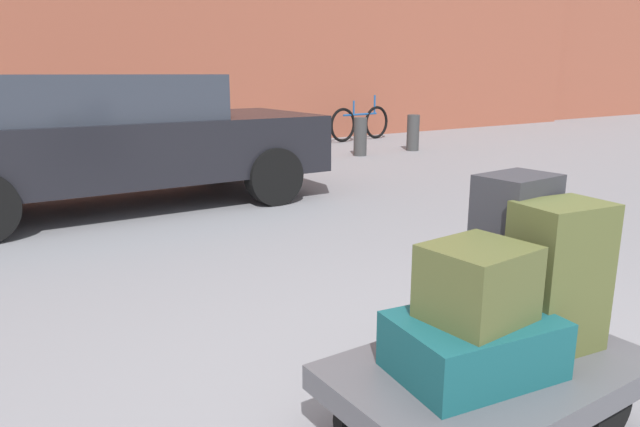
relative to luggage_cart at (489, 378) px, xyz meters
The scene contains 11 objects.
luggage_cart is the anchor object (origin of this frame).
suitcase_teal_stacked_top 0.22m from the luggage_cart, behind, with size 0.59×0.42×0.22m, color #144C51.
suitcase_olive_front_left 0.49m from the luggage_cart, ahead, with size 0.35×0.25×0.60m, color #4C5128.
suitcase_charcoal_rear_left 0.57m from the luggage_cart, 30.20° to the left, with size 0.33×0.24×0.68m, color #2D2D33.
duffel_bag_olive_topmost_pile 0.44m from the luggage_cart, behind, with size 0.36×0.31×0.28m, color #4C5128.
parked_car 5.09m from the luggage_cart, 91.10° to the left, with size 4.33×1.98×1.42m.
bicycle_leaning 10.59m from the luggage_cart, 55.32° to the left, with size 1.75×0.30×0.96m.
bollard_kerb_near 7.08m from the luggage_cart, 73.36° to the left, with size 0.23×0.23×0.67m, color #383838.
bollard_kerb_mid 7.58m from the luggage_cart, 63.47° to the left, with size 0.23×0.23×0.67m, color #383838.
bollard_kerb_far 8.17m from the luggage_cart, 56.12° to the left, with size 0.23×0.23×0.67m, color #383838.
bollard_corner 8.93m from the luggage_cart, 49.42° to the left, with size 0.23×0.23×0.67m, color #383838.
Camera 1 is at (-1.67, -1.33, 1.43)m, focal length 32.24 mm.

